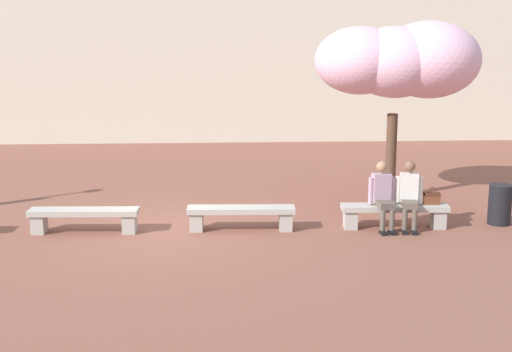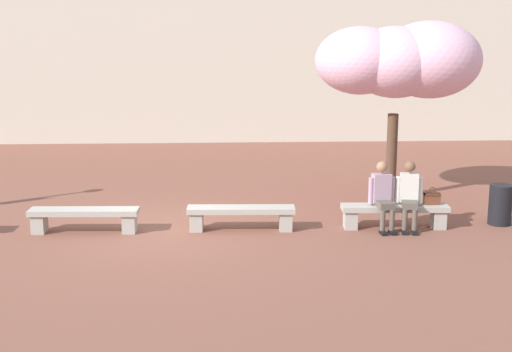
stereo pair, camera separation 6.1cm
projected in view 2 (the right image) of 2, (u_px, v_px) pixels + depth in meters
The scene contains 9 objects.
ground_plane at pixel (163, 231), 13.38m from camera, with size 100.00×100.00×0.00m, color brown.
stone_bench_near_west at pixel (84, 216), 13.25m from camera, with size 2.04×0.50×0.45m.
stone_bench_center at pixel (241, 214), 13.39m from camera, with size 2.04×0.50×0.45m.
stone_bench_near_east at pixel (395, 212), 13.53m from camera, with size 2.04×0.50×0.45m.
person_seated_left at pixel (383, 193), 13.39m from camera, with size 0.51×0.71×1.29m.
person_seated_right at pixel (409, 193), 13.41m from camera, with size 0.50×0.72×1.29m.
handbag at pixel (432, 198), 13.53m from camera, with size 0.30×0.15×0.34m.
cherry_tree_main at pixel (399, 61), 15.36m from camera, with size 3.57×2.31×3.90m.
trash_bin at pixel (500, 205), 13.78m from camera, with size 0.44×0.44×0.78m, color black.
Camera 2 is at (1.10, -12.95, 3.77)m, focal length 50.00 mm.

